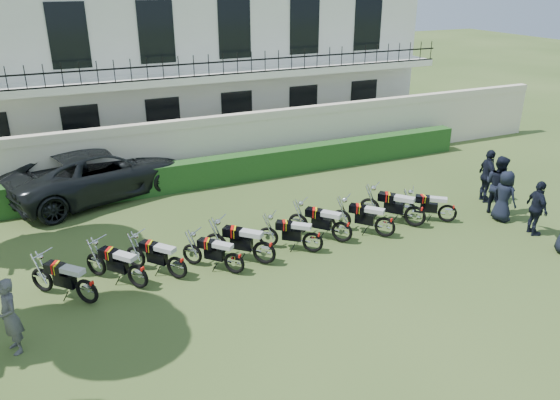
{
  "coord_description": "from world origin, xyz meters",
  "views": [
    {
      "loc": [
        -5.83,
        -10.57,
        7.08
      ],
      "look_at": [
        -0.17,
        2.02,
        1.32
      ],
      "focal_mm": 35.0,
      "sensor_mm": 36.0,
      "label": 1
    }
  ],
  "objects_px": {
    "officer_2": "(537,208)",
    "motorcycle_7": "(385,222)",
    "motorcycle_6": "(342,227)",
    "motorcycle_9": "(448,209)",
    "motorcycle_2": "(177,262)",
    "motorcycle_8": "(416,211)",
    "suv": "(100,172)",
    "officer_5": "(488,176)",
    "motorcycle_1": "(137,271)",
    "officer_3": "(504,196)",
    "motorcycle_4": "(264,247)",
    "motorcycle_5": "(313,237)",
    "motorcycle_3": "(234,258)",
    "inspector": "(10,316)",
    "officer_4": "(498,185)",
    "motorcycle_0": "(86,286)"
  },
  "relations": [
    {
      "from": "officer_2",
      "to": "motorcycle_7",
      "type": "bearing_deg",
      "value": 86.02
    },
    {
      "from": "motorcycle_6",
      "to": "motorcycle_9",
      "type": "distance_m",
      "value": 3.62
    },
    {
      "from": "motorcycle_2",
      "to": "motorcycle_8",
      "type": "bearing_deg",
      "value": -40.18
    },
    {
      "from": "motorcycle_6",
      "to": "suv",
      "type": "relative_size",
      "value": 0.25
    },
    {
      "from": "officer_2",
      "to": "motorcycle_2",
      "type": "bearing_deg",
      "value": 97.43
    },
    {
      "from": "suv",
      "to": "officer_5",
      "type": "height_order",
      "value": "officer_5"
    },
    {
      "from": "motorcycle_1",
      "to": "officer_3",
      "type": "height_order",
      "value": "officer_3"
    },
    {
      "from": "motorcycle_4",
      "to": "motorcycle_5",
      "type": "bearing_deg",
      "value": -43.26
    },
    {
      "from": "motorcycle_5",
      "to": "motorcycle_7",
      "type": "xyz_separation_m",
      "value": [
        2.32,
        -0.02,
        0.02
      ]
    },
    {
      "from": "motorcycle_8",
      "to": "officer_5",
      "type": "distance_m",
      "value": 3.47
    },
    {
      "from": "suv",
      "to": "motorcycle_3",
      "type": "bearing_deg",
      "value": -178.47
    },
    {
      "from": "inspector",
      "to": "motorcycle_1",
      "type": "bearing_deg",
      "value": 96.52
    },
    {
      "from": "motorcycle_1",
      "to": "suv",
      "type": "xyz_separation_m",
      "value": [
        0.01,
        6.59,
        0.36
      ]
    },
    {
      "from": "motorcycle_5",
      "to": "motorcycle_8",
      "type": "relative_size",
      "value": 0.9
    },
    {
      "from": "motorcycle_4",
      "to": "officer_2",
      "type": "bearing_deg",
      "value": -56.99
    },
    {
      "from": "motorcycle_8",
      "to": "officer_4",
      "type": "height_order",
      "value": "officer_4"
    },
    {
      "from": "motorcycle_3",
      "to": "motorcycle_6",
      "type": "xyz_separation_m",
      "value": [
        3.36,
        0.4,
        0.04
      ]
    },
    {
      "from": "motorcycle_5",
      "to": "motorcycle_9",
      "type": "height_order",
      "value": "motorcycle_5"
    },
    {
      "from": "motorcycle_6",
      "to": "officer_4",
      "type": "distance_m",
      "value": 5.54
    },
    {
      "from": "officer_4",
      "to": "inspector",
      "type": "bearing_deg",
      "value": 88.68
    },
    {
      "from": "motorcycle_8",
      "to": "inspector",
      "type": "xyz_separation_m",
      "value": [
        -10.94,
        -1.46,
        0.29
      ]
    },
    {
      "from": "motorcycle_0",
      "to": "motorcycle_9",
      "type": "distance_m",
      "value": 10.52
    },
    {
      "from": "motorcycle_8",
      "to": "officer_5",
      "type": "bearing_deg",
      "value": -28.49
    },
    {
      "from": "motorcycle_4",
      "to": "officer_5",
      "type": "relative_size",
      "value": 0.86
    },
    {
      "from": "inspector",
      "to": "officer_2",
      "type": "bearing_deg",
      "value": 68.62
    },
    {
      "from": "motorcycle_6",
      "to": "officer_2",
      "type": "distance_m",
      "value": 5.69
    },
    {
      "from": "motorcycle_2",
      "to": "motorcycle_4",
      "type": "distance_m",
      "value": 2.27
    },
    {
      "from": "motorcycle_6",
      "to": "officer_3",
      "type": "height_order",
      "value": "officer_3"
    },
    {
      "from": "motorcycle_3",
      "to": "officer_2",
      "type": "xyz_separation_m",
      "value": [
        8.74,
        -1.41,
        0.37
      ]
    },
    {
      "from": "motorcycle_8",
      "to": "motorcycle_7",
      "type": "bearing_deg",
      "value": 150.29
    },
    {
      "from": "motorcycle_2",
      "to": "officer_3",
      "type": "xyz_separation_m",
      "value": [
        10.01,
        -0.63,
        0.33
      ]
    },
    {
      "from": "motorcycle_8",
      "to": "inspector",
      "type": "distance_m",
      "value": 11.04
    },
    {
      "from": "officer_4",
      "to": "motorcycle_8",
      "type": "bearing_deg",
      "value": 80.34
    },
    {
      "from": "motorcycle_0",
      "to": "motorcycle_9",
      "type": "xyz_separation_m",
      "value": [
        10.52,
        0.16,
        -0.04
      ]
    },
    {
      "from": "motorcycle_5",
      "to": "inspector",
      "type": "xyz_separation_m",
      "value": [
        -7.4,
        -1.26,
        0.35
      ]
    },
    {
      "from": "motorcycle_7",
      "to": "suv",
      "type": "distance_m",
      "value": 9.69
    },
    {
      "from": "motorcycle_6",
      "to": "officer_3",
      "type": "bearing_deg",
      "value": -48.78
    },
    {
      "from": "motorcycle_2",
      "to": "inspector",
      "type": "relative_size",
      "value": 0.91
    },
    {
      "from": "suv",
      "to": "inspector",
      "type": "relative_size",
      "value": 3.74
    },
    {
      "from": "motorcycle_4",
      "to": "suv",
      "type": "xyz_separation_m",
      "value": [
        -3.22,
        6.74,
        0.33
      ]
    },
    {
      "from": "motorcycle_8",
      "to": "officer_4",
      "type": "relative_size",
      "value": 0.87
    },
    {
      "from": "motorcycle_1",
      "to": "motorcycle_9",
      "type": "xyz_separation_m",
      "value": [
        9.33,
        -0.04,
        -0.04
      ]
    },
    {
      "from": "motorcycle_4",
      "to": "motorcycle_7",
      "type": "distance_m",
      "value": 3.78
    },
    {
      "from": "motorcycle_0",
      "to": "motorcycle_4",
      "type": "xyz_separation_m",
      "value": [
        4.42,
        0.04,
        0.02
      ]
    },
    {
      "from": "inspector",
      "to": "officer_4",
      "type": "bearing_deg",
      "value": 75.41
    },
    {
      "from": "motorcycle_3",
      "to": "officer_5",
      "type": "bearing_deg",
      "value": -36.3
    },
    {
      "from": "motorcycle_7",
      "to": "officer_2",
      "type": "relative_size",
      "value": 0.91
    },
    {
      "from": "motorcycle_7",
      "to": "officer_4",
      "type": "height_order",
      "value": "officer_4"
    },
    {
      "from": "motorcycle_4",
      "to": "motorcycle_8",
      "type": "distance_m",
      "value": 5.01
    },
    {
      "from": "motorcycle_5",
      "to": "motorcycle_8",
      "type": "xyz_separation_m",
      "value": [
        3.54,
        0.2,
        0.05
      ]
    }
  ]
}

